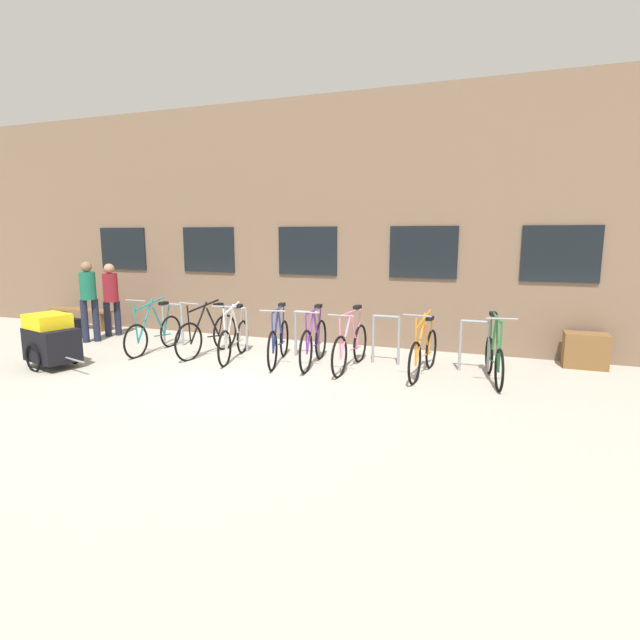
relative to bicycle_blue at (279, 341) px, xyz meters
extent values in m
plane|color=#B2ADA0|center=(-0.18, -1.32, -0.39)|extent=(42.00, 42.00, 0.00)
cube|color=#7A604C|center=(-0.18, 5.06, 2.12)|extent=(28.00, 6.37, 5.01)
cube|color=black|center=(-4.98, 1.86, 1.55)|extent=(1.30, 0.04, 1.00)
cube|color=black|center=(-2.58, 1.86, 1.55)|extent=(1.30, 0.04, 1.00)
cube|color=black|center=(-0.18, 1.86, 1.55)|extent=(1.30, 0.04, 1.00)
cube|color=black|center=(2.22, 1.86, 1.55)|extent=(1.30, 0.04, 1.00)
cube|color=black|center=(4.62, 1.86, 1.55)|extent=(1.30, 0.04, 1.00)
cylinder|color=gray|center=(-2.91, 0.58, 0.04)|extent=(0.05, 0.05, 0.85)
cylinder|color=gray|center=(-2.45, 0.58, 0.04)|extent=(0.05, 0.05, 0.85)
cylinder|color=gray|center=(-2.68, 0.58, 0.46)|extent=(0.46, 0.05, 0.05)
cylinder|color=gray|center=(-1.41, 0.58, 0.04)|extent=(0.05, 0.05, 0.85)
cylinder|color=gray|center=(-0.95, 0.58, 0.04)|extent=(0.05, 0.05, 0.85)
cylinder|color=gray|center=(-1.18, 0.58, 0.46)|extent=(0.46, 0.05, 0.05)
cylinder|color=gray|center=(0.09, 0.58, 0.04)|extent=(0.05, 0.05, 0.85)
cylinder|color=gray|center=(0.55, 0.58, 0.04)|extent=(0.05, 0.05, 0.85)
cylinder|color=gray|center=(0.32, 0.58, 0.46)|extent=(0.46, 0.05, 0.05)
cylinder|color=gray|center=(1.59, 0.58, 0.04)|extent=(0.05, 0.05, 0.85)
cylinder|color=gray|center=(2.05, 0.58, 0.04)|extent=(0.05, 0.05, 0.85)
cylinder|color=gray|center=(1.82, 0.58, 0.46)|extent=(0.46, 0.05, 0.05)
cylinder|color=gray|center=(3.09, 0.58, 0.04)|extent=(0.05, 0.05, 0.85)
cylinder|color=gray|center=(3.55, 0.58, 0.04)|extent=(0.05, 0.05, 0.85)
cylinder|color=gray|center=(3.32, 0.58, 0.46)|extent=(0.46, 0.05, 0.05)
torus|color=black|center=(-0.12, 0.50, -0.06)|extent=(0.20, 0.69, 0.70)
torus|color=black|center=(0.12, -0.50, -0.06)|extent=(0.20, 0.69, 0.70)
cylinder|color=#233893|center=(0.05, -0.23, 0.24)|extent=(0.15, 0.49, 0.72)
cylinder|color=#233893|center=(-0.04, 0.16, 0.24)|extent=(0.12, 0.36, 0.71)
cylinder|color=#233893|center=(0.02, -0.07, 0.59)|extent=(0.22, 0.78, 0.04)
cylinder|color=#233893|center=(-0.06, 0.25, -0.08)|extent=(0.14, 0.51, 0.07)
cylinder|color=#233893|center=(-0.10, 0.41, 0.26)|extent=(0.07, 0.20, 0.65)
cylinder|color=#233893|center=(0.11, -0.48, 0.27)|extent=(0.04, 0.08, 0.65)
cube|color=black|center=(-0.07, 0.32, 0.61)|extent=(0.14, 0.22, 0.06)
cylinder|color=gray|center=(0.11, -0.45, 0.62)|extent=(0.43, 0.12, 0.03)
torus|color=black|center=(-0.98, 0.46, -0.08)|extent=(0.17, 0.65, 0.66)
torus|color=black|center=(-0.78, -0.54, -0.08)|extent=(0.17, 0.65, 0.66)
cylinder|color=silver|center=(-0.84, -0.27, 0.25)|extent=(0.13, 0.49, 0.77)
cylinder|color=silver|center=(-0.91, 0.12, 0.20)|extent=(0.11, 0.36, 0.66)
cylinder|color=silver|center=(-0.87, -0.11, 0.58)|extent=(0.19, 0.79, 0.14)
cylinder|color=silver|center=(-0.93, 0.21, -0.10)|extent=(0.12, 0.51, 0.07)
cylinder|color=silver|center=(-0.96, 0.37, 0.22)|extent=(0.06, 0.20, 0.61)
cylinder|color=silver|center=(-0.79, -0.52, 0.27)|extent=(0.04, 0.08, 0.71)
cube|color=black|center=(-0.95, 0.28, 0.55)|extent=(0.14, 0.22, 0.06)
cylinder|color=gray|center=(-0.79, -0.49, 0.66)|extent=(0.44, 0.11, 0.03)
torus|color=black|center=(2.61, 0.61, -0.07)|extent=(0.11, 0.68, 0.68)
torus|color=black|center=(2.50, -0.44, -0.07)|extent=(0.11, 0.68, 0.68)
cylinder|color=orange|center=(2.53, -0.15, 0.26)|extent=(0.09, 0.51, 0.77)
cylinder|color=orange|center=(2.57, 0.26, 0.18)|extent=(0.07, 0.38, 0.60)
cylinder|color=orange|center=(2.55, 0.02, 0.55)|extent=(0.12, 0.83, 0.20)
cylinder|color=orange|center=(2.58, 0.35, -0.09)|extent=(0.08, 0.53, 0.07)
cylinder|color=orange|center=(2.60, 0.52, 0.20)|extent=(0.04, 0.20, 0.54)
cylinder|color=orange|center=(2.50, -0.42, 0.29)|extent=(0.04, 0.08, 0.71)
cube|color=black|center=(2.59, 0.43, 0.50)|extent=(0.12, 0.21, 0.06)
cylinder|color=gray|center=(2.50, -0.39, 0.67)|extent=(0.44, 0.07, 0.03)
torus|color=black|center=(1.35, 0.58, -0.06)|extent=(0.07, 0.70, 0.70)
torus|color=black|center=(1.30, -0.50, -0.06)|extent=(0.07, 0.70, 0.70)
cylinder|color=pink|center=(1.31, -0.20, 0.24)|extent=(0.06, 0.52, 0.71)
cylinder|color=pink|center=(1.33, 0.22, 0.25)|extent=(0.05, 0.39, 0.73)
cylinder|color=pink|center=(1.32, -0.03, 0.59)|extent=(0.07, 0.84, 0.06)
cylinder|color=pink|center=(1.33, 0.31, -0.08)|extent=(0.05, 0.54, 0.07)
cylinder|color=pink|center=(1.34, 0.49, 0.27)|extent=(0.03, 0.20, 0.67)
cylinder|color=pink|center=(1.30, -0.47, 0.26)|extent=(0.03, 0.08, 0.64)
cube|color=black|center=(1.34, 0.40, 0.63)|extent=(0.11, 0.20, 0.06)
cylinder|color=gray|center=(1.30, -0.45, 0.61)|extent=(0.44, 0.04, 0.03)
torus|color=black|center=(-2.63, 0.43, -0.08)|extent=(0.04, 0.66, 0.66)
torus|color=black|center=(-2.64, -0.60, -0.08)|extent=(0.04, 0.66, 0.66)
cylinder|color=teal|center=(-2.64, -0.32, 0.27)|extent=(0.04, 0.50, 0.80)
cylinder|color=teal|center=(-2.63, 0.08, 0.19)|extent=(0.04, 0.37, 0.64)
cylinder|color=teal|center=(-2.63, -0.15, 0.58)|extent=(0.04, 0.81, 0.19)
cylinder|color=teal|center=(-2.63, 0.17, -0.10)|extent=(0.03, 0.52, 0.07)
cylinder|color=teal|center=(-2.63, 0.34, 0.21)|extent=(0.03, 0.20, 0.59)
cylinder|color=teal|center=(-2.64, -0.57, 0.29)|extent=(0.03, 0.08, 0.74)
cube|color=black|center=(-2.63, 0.25, 0.53)|extent=(0.10, 0.20, 0.06)
cylinder|color=gray|center=(-2.64, -0.55, 0.69)|extent=(0.44, 0.03, 0.03)
torus|color=black|center=(3.55, 0.59, -0.08)|extent=(0.15, 0.64, 0.65)
torus|color=black|center=(3.72, -0.36, -0.08)|extent=(0.15, 0.64, 0.65)
cylinder|color=#1E7238|center=(3.68, -0.10, 0.26)|extent=(0.12, 0.47, 0.79)
cylinder|color=#1E7238|center=(3.61, 0.27, 0.24)|extent=(0.09, 0.34, 0.74)
cylinder|color=#1E7238|center=(3.65, 0.05, 0.62)|extent=(0.16, 0.74, 0.08)
cylinder|color=#1E7238|center=(3.60, 0.35, -0.11)|extent=(0.11, 0.49, 0.07)
cylinder|color=#1E7238|center=(3.57, 0.50, 0.26)|extent=(0.06, 0.20, 0.69)
cylinder|color=#1E7238|center=(3.72, -0.34, 0.28)|extent=(0.04, 0.08, 0.73)
cube|color=black|center=(3.59, 0.42, 0.63)|extent=(0.13, 0.21, 0.06)
cylinder|color=gray|center=(3.71, -0.32, 0.68)|extent=(0.44, 0.10, 0.03)
torus|color=black|center=(-1.46, 0.61, -0.05)|extent=(0.13, 0.72, 0.72)
torus|color=black|center=(-1.60, -0.43, -0.05)|extent=(0.13, 0.72, 0.72)
cylinder|color=black|center=(-1.56, -0.14, 0.27)|extent=(0.10, 0.50, 0.74)
cylinder|color=black|center=(-1.51, 0.26, 0.20)|extent=(0.08, 0.38, 0.62)
cylinder|color=black|center=(-1.54, 0.03, 0.57)|extent=(0.14, 0.82, 0.16)
cylinder|color=black|center=(-1.50, 0.35, -0.07)|extent=(0.09, 0.52, 0.08)
cylinder|color=black|center=(-1.47, 0.52, 0.23)|extent=(0.05, 0.20, 0.56)
cylinder|color=black|center=(-1.60, -0.40, 0.29)|extent=(0.04, 0.08, 0.67)
cube|color=black|center=(-1.49, 0.43, 0.53)|extent=(0.13, 0.21, 0.06)
cylinder|color=gray|center=(-1.59, -0.38, 0.66)|extent=(0.44, 0.08, 0.03)
torus|color=black|center=(0.60, 0.55, -0.04)|extent=(0.11, 0.74, 0.74)
torus|color=black|center=(0.70, -0.44, -0.04)|extent=(0.11, 0.74, 0.74)
cylinder|color=#722D99|center=(0.67, -0.17, 0.25)|extent=(0.08, 0.48, 0.70)
cylinder|color=#722D99|center=(0.64, 0.21, 0.25)|extent=(0.07, 0.35, 0.69)
cylinder|color=#722D99|center=(0.66, -0.01, 0.59)|extent=(0.11, 0.76, 0.04)
cylinder|color=#722D99|center=(0.63, 0.30, -0.06)|extent=(0.07, 0.50, 0.08)
cylinder|color=#722D99|center=(0.61, 0.46, 0.28)|extent=(0.04, 0.20, 0.63)
cylinder|color=#722D99|center=(0.70, -0.41, 0.28)|extent=(0.04, 0.08, 0.63)
cube|color=black|center=(0.62, 0.37, 0.62)|extent=(0.12, 0.21, 0.06)
cylinder|color=gray|center=(0.70, -0.39, 0.62)|extent=(0.44, 0.07, 0.03)
cube|color=black|center=(-3.53, -1.64, 0.02)|extent=(1.03, 0.82, 0.56)
cube|color=yellow|center=(-3.61, -1.62, 0.42)|extent=(0.81, 0.73, 0.24)
torus|color=black|center=(-3.44, -1.33, -0.16)|extent=(0.48, 0.17, 0.49)
torus|color=black|center=(-3.62, -1.96, -0.16)|extent=(0.48, 0.17, 0.49)
cylinder|color=gray|center=(-2.83, -1.84, -0.15)|extent=(0.54, 0.18, 0.03)
cube|color=brown|center=(-5.90, 1.34, 0.07)|extent=(1.76, 0.40, 0.05)
cube|color=brown|center=(-6.60, 1.34, -0.17)|extent=(0.08, 0.36, 0.43)
cube|color=brown|center=(-5.19, 1.34, -0.17)|extent=(0.08, 0.36, 0.43)
cylinder|color=#1E2338|center=(-4.58, 0.13, 0.07)|extent=(0.14, 0.14, 0.91)
cylinder|color=#1E2338|center=(-4.44, 0.30, 0.07)|extent=(0.14, 0.14, 0.91)
cylinder|color=#19664C|center=(-4.51, 0.21, 0.82)|extent=(0.32, 0.32, 0.58)
sphere|color=#8C664C|center=(-4.51, 0.21, 1.22)|extent=(0.22, 0.22, 0.22)
cylinder|color=#1E2338|center=(-4.49, 0.99, 0.00)|extent=(0.14, 0.14, 0.78)
cylinder|color=#1E2338|center=(-4.61, 0.81, 0.00)|extent=(0.14, 0.14, 0.78)
cylinder|color=maroon|center=(-4.55, 0.90, 0.71)|extent=(0.32, 0.32, 0.63)
sphere|color=tan|center=(-4.55, 0.90, 1.14)|extent=(0.22, 0.22, 0.22)
cube|color=black|center=(-5.13, 0.38, -0.17)|extent=(0.31, 0.25, 0.44)
cube|color=brown|center=(5.10, 1.53, -0.09)|extent=(0.70, 0.44, 0.60)
camera|label=1|loc=(3.70, -7.90, 1.88)|focal=27.97mm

